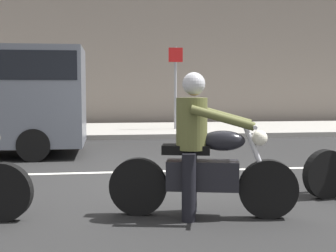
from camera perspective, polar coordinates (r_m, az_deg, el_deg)
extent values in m
plane|color=black|center=(7.01, -1.32, -6.94)|extent=(80.00, 80.00, 0.00)
cube|color=#99968E|center=(14.90, -4.66, -0.50)|extent=(40.00, 4.40, 0.14)
cube|color=silver|center=(7.95, 1.82, -5.51)|extent=(18.00, 0.14, 0.01)
cylinder|color=black|center=(5.18, 12.23, -7.59)|extent=(0.65, 0.26, 0.64)
cylinder|color=black|center=(5.20, -3.69, -7.44)|extent=(0.65, 0.26, 0.64)
cylinder|color=silver|center=(5.10, 10.95, -3.78)|extent=(0.35, 0.13, 0.76)
cube|color=black|center=(5.11, 4.26, -6.05)|extent=(0.83, 0.45, 0.32)
ellipsoid|color=black|center=(5.05, 6.78, -1.81)|extent=(0.52, 0.34, 0.22)
cube|color=black|center=(5.07, 2.24, -2.90)|extent=(0.56, 0.35, 0.10)
cylinder|color=silver|center=(5.06, 10.34, 0.11)|extent=(0.19, 0.69, 0.04)
sphere|color=silver|center=(5.08, 11.21, -1.47)|extent=(0.17, 0.17, 0.17)
cylinder|color=silver|center=(5.30, 1.02, -6.96)|extent=(0.70, 0.22, 0.07)
cylinder|color=black|center=(4.94, 2.57, -7.59)|extent=(0.18, 0.18, 0.72)
cylinder|color=black|center=(5.33, 2.78, -6.68)|extent=(0.18, 0.18, 0.72)
cylinder|color=brown|center=(5.04, 2.93, 0.28)|extent=(0.41, 0.41, 0.57)
cylinder|color=brown|center=(4.81, 6.72, 1.00)|extent=(0.68, 0.24, 0.27)
cylinder|color=brown|center=(5.25, 6.59, 1.31)|extent=(0.68, 0.24, 0.27)
sphere|color=tan|center=(5.02, 3.18, 4.86)|extent=(0.20, 0.20, 0.20)
sphere|color=#B7B7BC|center=(5.02, 3.18, 5.21)|extent=(0.25, 0.25, 0.25)
cylinder|color=black|center=(5.25, -19.65, -7.65)|extent=(0.64, 0.21, 0.63)
cylinder|color=black|center=(6.29, 18.83, -5.63)|extent=(0.64, 0.25, 0.63)
cylinder|color=black|center=(10.11, -15.45, -1.68)|extent=(0.64, 1.96, 0.64)
cylinder|color=gray|center=(14.45, 0.93, 4.69)|extent=(0.08, 0.08, 2.55)
cube|color=red|center=(14.45, 0.95, 8.75)|extent=(0.44, 0.03, 0.44)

